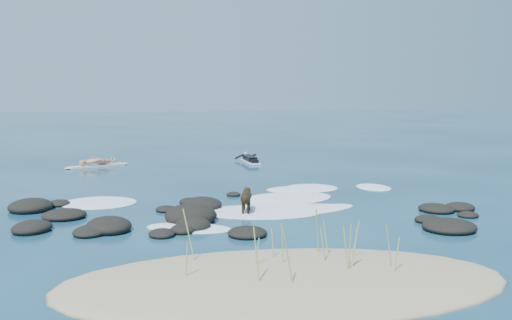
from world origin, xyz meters
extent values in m
plane|color=#0A2642|center=(0.00, 0.00, 0.00)|extent=(160.00, 160.00, 0.00)
ellipsoid|color=#9E8966|center=(0.00, -8.20, 0.00)|extent=(9.00, 4.40, 0.60)
cylinder|color=#89AC53|center=(-1.90, -8.29, 0.52)|extent=(0.08, 0.11, 0.80)
cylinder|color=#89AC53|center=(1.08, -7.21, 0.55)|extent=(0.15, 0.10, 0.86)
cylinder|color=#89AC53|center=(0.03, -7.78, 0.62)|extent=(0.11, 0.17, 0.99)
cylinder|color=#89AC53|center=(2.15, -8.48, 0.52)|extent=(0.16, 0.10, 0.80)
cylinder|color=#89AC53|center=(0.87, -7.76, 0.56)|extent=(0.15, 0.03, 0.87)
cylinder|color=#89AC53|center=(1.16, -8.37, 0.64)|extent=(0.14, 0.05, 1.03)
cylinder|color=#89AC53|center=(-0.50, -7.79, 0.47)|extent=(0.14, 0.10, 0.69)
cylinder|color=#89AC53|center=(-0.09, -7.30, 0.50)|extent=(0.08, 0.08, 0.76)
cylinder|color=#89AC53|center=(0.93, -7.04, 0.69)|extent=(0.17, 0.30, 1.10)
cylinder|color=#89AC53|center=(2.08, -8.26, 0.64)|extent=(0.23, 0.13, 1.03)
cylinder|color=#89AC53|center=(-0.63, -8.77, 0.71)|extent=(0.14, 0.13, 1.17)
cylinder|color=#89AC53|center=(1.63, -7.50, 0.59)|extent=(0.16, 0.11, 0.93)
cylinder|color=#89AC53|center=(-0.09, -8.99, 0.74)|extent=(0.26, 0.15, 1.22)
cylinder|color=#89AC53|center=(1.40, -8.16, 0.58)|extent=(0.18, 0.15, 0.91)
cylinder|color=#89AC53|center=(1.25, -8.33, 0.65)|extent=(0.05, 0.07, 1.06)
cylinder|color=#89AC53|center=(-1.83, -7.11, 0.72)|extent=(0.27, 0.22, 1.16)
ellipsoid|color=black|center=(-1.94, -3.91, 0.07)|extent=(0.74, 0.78, 0.28)
ellipsoid|color=black|center=(6.48, -3.18, 0.05)|extent=(0.85, 0.83, 0.20)
ellipsoid|color=black|center=(-1.69, -2.64, 0.16)|extent=(1.59, 1.63, 0.65)
ellipsoid|color=black|center=(5.02, -3.65, 0.06)|extent=(0.95, 0.88, 0.26)
ellipsoid|color=black|center=(-0.29, -4.48, 0.07)|extent=(1.21, 1.23, 0.30)
ellipsoid|color=black|center=(-4.32, -3.71, 0.07)|extent=(1.21, 1.40, 0.28)
ellipsoid|color=black|center=(6.70, -2.25, 0.08)|extent=(1.20, 1.17, 0.31)
ellipsoid|color=black|center=(-6.63, -0.47, 0.12)|extent=(1.49, 1.59, 0.49)
ellipsoid|color=black|center=(-5.92, -3.24, 0.09)|extent=(1.33, 1.45, 0.38)
ellipsoid|color=black|center=(-0.11, 1.09, 0.05)|extent=(0.62, 0.56, 0.19)
ellipsoid|color=black|center=(-1.66, -3.50, 0.10)|extent=(1.23, 1.33, 0.41)
ellipsoid|color=black|center=(-1.68, -0.20, 0.07)|extent=(0.80, 0.80, 0.29)
ellipsoid|color=black|center=(5.87, -2.34, 0.08)|extent=(1.38, 1.46, 0.31)
ellipsoid|color=black|center=(-2.41, -1.15, 0.05)|extent=(0.93, 0.97, 0.21)
ellipsoid|color=black|center=(-3.91, -3.39, 0.12)|extent=(1.61, 1.78, 0.46)
ellipsoid|color=black|center=(-5.38, -1.70, 0.08)|extent=(1.65, 1.63, 0.34)
ellipsoid|color=black|center=(5.17, -4.62, 0.10)|extent=(1.96, 1.93, 0.38)
ellipsoid|color=black|center=(-2.48, -4.20, 0.06)|extent=(0.73, 0.83, 0.24)
ellipsoid|color=black|center=(-1.30, -0.86, 0.11)|extent=(1.50, 1.61, 0.46)
ellipsoid|color=black|center=(-5.92, 0.26, 0.05)|extent=(0.87, 1.00, 0.21)
ellipsoid|color=white|center=(0.45, -1.74, 0.01)|extent=(4.01, 2.55, 0.12)
ellipsoid|color=white|center=(1.68, 0.32, 0.01)|extent=(3.91, 3.18, 0.12)
ellipsoid|color=white|center=(1.92, -1.73, 0.01)|extent=(3.74, 2.40, 0.12)
ellipsoid|color=white|center=(2.54, 1.97, 0.01)|extent=(2.72, 1.65, 0.12)
ellipsoid|color=white|center=(-4.67, 0.40, 0.01)|extent=(2.64, 2.37, 0.12)
ellipsoid|color=white|center=(5.40, 2.02, 0.01)|extent=(1.41, 1.83, 0.12)
ellipsoid|color=white|center=(2.99, 2.22, 0.01)|extent=(2.26, 2.07, 0.12)
ellipsoid|color=white|center=(1.76, -1.45, 0.01)|extent=(3.18, 1.74, 0.12)
ellipsoid|color=white|center=(-1.77, -3.51, 0.01)|extent=(2.67, 1.91, 0.12)
ellipsoid|color=white|center=(1.63, 0.24, 0.01)|extent=(3.59, 2.43, 0.12)
ellipsoid|color=white|center=(-0.02, -1.85, 0.01)|extent=(1.10, 0.90, 0.12)
cube|color=beige|center=(-5.96, 9.49, 0.05)|extent=(2.61, 1.74, 0.09)
ellipsoid|color=beige|center=(-4.78, 10.11, 0.05)|extent=(0.61, 0.52, 0.10)
ellipsoid|color=beige|center=(-7.13, 8.86, 0.05)|extent=(0.61, 0.52, 0.10)
imported|color=tan|center=(-5.96, 9.49, 0.96)|extent=(0.66, 0.75, 1.73)
cube|color=white|center=(1.63, 10.18, 0.05)|extent=(0.82, 2.43, 0.09)
ellipsoid|color=white|center=(1.49, 11.36, 0.05)|extent=(0.35, 0.55, 0.09)
cube|color=black|center=(1.63, 10.18, 0.22)|extent=(0.61, 1.51, 0.24)
sphere|color=tan|center=(1.53, 11.02, 0.35)|extent=(0.28, 0.28, 0.25)
cylinder|color=black|center=(1.21, 11.14, 0.21)|extent=(0.57, 0.38, 0.27)
cylinder|color=black|center=(1.81, 11.22, 0.21)|extent=(0.60, 0.26, 0.27)
cube|color=black|center=(1.73, 9.37, 0.17)|extent=(0.44, 0.64, 0.15)
cylinder|color=black|center=(-0.02, -1.95, 0.52)|extent=(0.41, 0.66, 0.30)
sphere|color=black|center=(0.04, -1.68, 0.52)|extent=(0.37, 0.37, 0.31)
sphere|color=black|center=(-0.07, -2.22, 0.52)|extent=(0.33, 0.33, 0.28)
sphere|color=black|center=(0.07, -1.50, 0.63)|extent=(0.26, 0.26, 0.22)
cone|color=black|center=(0.09, -1.37, 0.61)|extent=(0.14, 0.16, 0.12)
cone|color=black|center=(0.01, -1.50, 0.72)|extent=(0.12, 0.09, 0.11)
cone|color=black|center=(0.12, -1.52, 0.72)|extent=(0.12, 0.09, 0.11)
cylinder|color=black|center=(-0.06, -1.73, 0.20)|extent=(0.09, 0.09, 0.41)
cylinder|color=black|center=(0.10, -1.76, 0.20)|extent=(0.09, 0.09, 0.41)
cylinder|color=black|center=(-0.14, -2.15, 0.20)|extent=(0.09, 0.09, 0.41)
cylinder|color=black|center=(0.02, -2.18, 0.20)|extent=(0.09, 0.09, 0.41)
cylinder|color=black|center=(-0.09, -2.36, 0.58)|extent=(0.11, 0.30, 0.18)
camera|label=1|loc=(-2.02, -18.75, 3.78)|focal=40.00mm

